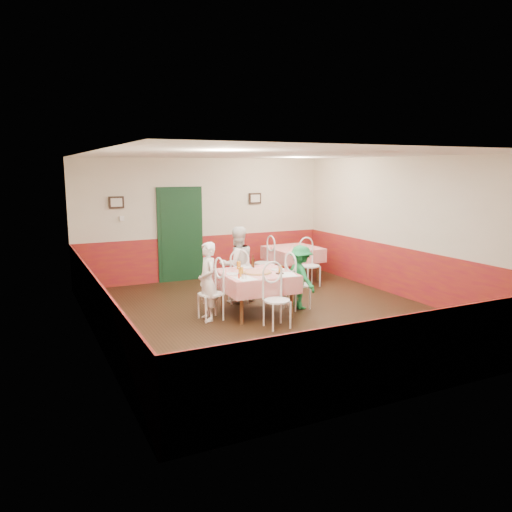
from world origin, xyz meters
name	(u,v)px	position (x,y,z in m)	size (l,w,h in m)	color
floor	(274,316)	(0.00, 0.00, 0.00)	(7.00, 7.00, 0.00)	black
ceiling	(275,154)	(0.00, 0.00, 2.80)	(7.00, 7.00, 0.00)	white
back_wall	(204,219)	(0.00, 3.50, 1.40)	(6.00, 0.10, 2.80)	beige
front_wall	(424,277)	(0.00, -3.50, 1.40)	(6.00, 0.10, 2.80)	beige
left_wall	(92,250)	(-3.00, 0.00, 1.40)	(0.10, 7.00, 2.80)	beige
right_wall	(408,228)	(3.00, 0.00, 1.40)	(0.10, 7.00, 2.80)	beige
wainscot_back	(205,257)	(0.00, 3.48, 0.50)	(6.00, 0.03, 1.00)	maroon
wainscot_front	(418,355)	(0.00, -3.48, 0.50)	(6.00, 0.03, 1.00)	maroon
wainscot_left	(97,309)	(-2.98, 0.00, 0.50)	(0.03, 7.00, 1.00)	maroon
wainscot_right	(405,273)	(2.98, 0.00, 0.50)	(0.03, 7.00, 1.00)	maroon
door	(180,236)	(-0.60, 3.45, 1.05)	(0.96, 0.06, 2.10)	black
picture_left	(116,202)	(-2.00, 3.45, 1.85)	(0.32, 0.03, 0.26)	black
picture_right	(255,198)	(1.30, 3.45, 1.85)	(0.32, 0.03, 0.26)	black
thermostat	(122,218)	(-1.90, 3.45, 1.50)	(0.10, 0.03, 0.10)	white
main_table	(256,293)	(-0.21, 0.27, 0.38)	(1.22, 1.22, 0.77)	red
second_table	(293,264)	(1.79, 2.43, 0.38)	(1.12, 1.12, 0.77)	red
chair_left	(211,294)	(-1.06, 0.30, 0.45)	(0.42, 0.42, 0.90)	white
chair_right	(298,285)	(0.63, 0.24, 0.45)	(0.42, 0.42, 0.90)	white
chair_far	(238,280)	(-0.18, 1.12, 0.45)	(0.42, 0.42, 0.90)	white
chair_near	(277,301)	(-0.25, -0.58, 0.45)	(0.42, 0.42, 0.90)	white
chair_second_a	(264,263)	(1.04, 2.43, 0.45)	(0.42, 0.42, 0.90)	white
chair_second_b	(310,266)	(1.79, 1.68, 0.45)	(0.42, 0.42, 0.90)	white
pizza	(257,272)	(-0.23, 0.20, 0.78)	(0.48, 0.48, 0.03)	#B74723
plate_left	(234,274)	(-0.65, 0.26, 0.77)	(0.25, 0.25, 0.01)	white
plate_right	(278,270)	(0.22, 0.26, 0.77)	(0.25, 0.25, 0.01)	white
plate_far	(246,267)	(-0.20, 0.72, 0.77)	(0.25, 0.25, 0.01)	white
glass_a	(241,272)	(-0.60, 0.06, 0.84)	(0.09, 0.09, 0.16)	#BF7219
glass_b	(280,269)	(0.15, 0.04, 0.82)	(0.07, 0.07, 0.13)	#BF7219
glass_c	(239,265)	(-0.37, 0.67, 0.83)	(0.08, 0.08, 0.14)	#BF7219
beer_bottle	(253,262)	(-0.09, 0.66, 0.87)	(0.06, 0.06, 0.21)	#381C0A
shaker_a	(243,276)	(-0.65, -0.13, 0.81)	(0.04, 0.04, 0.09)	silver
shaker_b	(246,276)	(-0.61, -0.15, 0.81)	(0.04, 0.04, 0.09)	silver
shaker_c	(239,276)	(-0.70, -0.07, 0.81)	(0.04, 0.04, 0.09)	#B23319
menu_left	(245,278)	(-0.61, -0.11, 0.76)	(0.30, 0.40, 0.00)	white
menu_right	(287,274)	(0.18, -0.14, 0.76)	(0.30, 0.40, 0.00)	white
wallet	(280,273)	(0.09, -0.05, 0.77)	(0.11, 0.09, 0.02)	black
diner_left	(208,281)	(-1.11, 0.30, 0.67)	(0.49, 0.32, 1.35)	gray
diner_far	(237,265)	(-0.18, 1.17, 0.74)	(0.72, 0.56, 1.48)	gray
diner_right	(301,277)	(0.68, 0.24, 0.59)	(0.76, 0.44, 1.18)	gray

